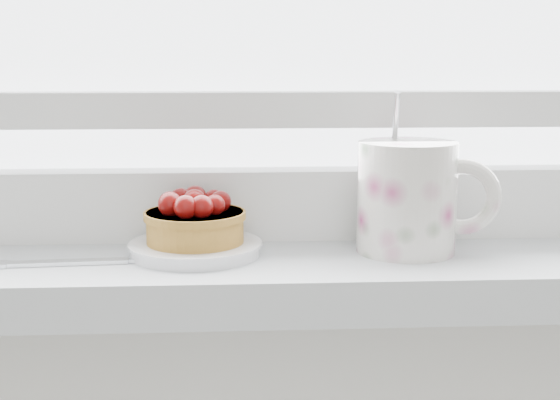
{
  "coord_description": "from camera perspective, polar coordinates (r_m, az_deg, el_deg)",
  "views": [
    {
      "loc": [
        -0.04,
        1.19,
        1.12
      ],
      "look_at": [
        0.0,
        1.88,
        0.99
      ],
      "focal_mm": 50.0,
      "sensor_mm": 36.0,
      "label": 1
    }
  ],
  "objects": [
    {
      "name": "saucer",
      "position": [
        0.73,
        -6.2,
        -3.55
      ],
      "size": [
        0.12,
        0.12,
        0.01
      ],
      "primitive_type": "cylinder",
      "color": "white",
      "rests_on": "windowsill"
    },
    {
      "name": "floral_mug",
      "position": [
        0.74,
        9.53,
        0.37
      ],
      "size": [
        0.14,
        0.11,
        0.15
      ],
      "color": "silver",
      "rests_on": "windowsill"
    },
    {
      "name": "fork",
      "position": [
        0.71,
        -12.52,
        -4.38
      ],
      "size": [
        0.22,
        0.04,
        0.0
      ],
      "color": "silver",
      "rests_on": "windowsill"
    },
    {
      "name": "raspberry_tart",
      "position": [
        0.72,
        -6.27,
        -1.42
      ],
      "size": [
        0.09,
        0.09,
        0.05
      ],
      "color": "#946320",
      "rests_on": "saucer"
    }
  ]
}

